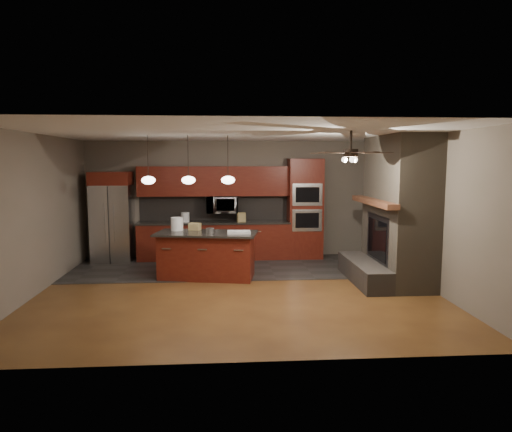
{
  "coord_description": "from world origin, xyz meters",
  "views": [
    {
      "loc": [
        -0.23,
        -8.03,
        2.31
      ],
      "look_at": [
        0.38,
        0.6,
        1.28
      ],
      "focal_mm": 32.0,
      "sensor_mm": 36.0,
      "label": 1
    }
  ],
  "objects": [
    {
      "name": "ceiling",
      "position": [
        0.0,
        0.0,
        2.8
      ],
      "size": [
        7.0,
        6.0,
        0.02
      ],
      "primitive_type": "cube",
      "color": "white",
      "rests_on": "back_wall"
    },
    {
      "name": "kitchen_island",
      "position": [
        -0.58,
        0.91,
        0.47
      ],
      "size": [
        2.11,
        1.23,
        0.92
      ],
      "rotation": [
        0.0,
        0.0,
        -0.18
      ],
      "color": "maroon",
      "rests_on": "ground"
    },
    {
      "name": "refrigerator",
      "position": [
        -2.81,
        2.62,
        1.04
      ],
      "size": [
        0.89,
        0.75,
        2.08
      ],
      "color": "silver",
      "rests_on": "ground"
    },
    {
      "name": "left_wall",
      "position": [
        -3.5,
        0.0,
        1.4
      ],
      "size": [
        0.02,
        6.0,
        2.8
      ],
      "primitive_type": "cube",
      "color": "#75695E",
      "rests_on": "ground"
    },
    {
      "name": "pendant_right",
      "position": [
        -0.15,
        0.7,
        1.96
      ],
      "size": [
        0.26,
        0.26,
        0.92
      ],
      "color": "black",
      "rests_on": "ceiling"
    },
    {
      "name": "paint_can",
      "position": [
        -0.51,
        0.79,
        0.97
      ],
      "size": [
        0.18,
        0.18,
        0.1
      ],
      "primitive_type": "cylinder",
      "rotation": [
        0.0,
        0.0,
        0.19
      ],
      "color": "#A6A6AA",
      "rests_on": "kitchen_island"
    },
    {
      "name": "pendant_left",
      "position": [
        -1.65,
        0.7,
        1.96
      ],
      "size": [
        0.26,
        0.26,
        0.92
      ],
      "color": "black",
      "rests_on": "ceiling"
    },
    {
      "name": "back_wall",
      "position": [
        0.0,
        3.0,
        1.4
      ],
      "size": [
        7.0,
        0.02,
        2.8
      ],
      "primitive_type": "cube",
      "color": "#75695E",
      "rests_on": "ground"
    },
    {
      "name": "cardboard_box",
      "position": [
        -0.83,
        1.25,
        0.99
      ],
      "size": [
        0.26,
        0.23,
        0.14
      ],
      "primitive_type": "cube",
      "rotation": [
        0.0,
        0.0,
        -0.37
      ],
      "color": "tan",
      "rests_on": "kitchen_island"
    },
    {
      "name": "counter_box",
      "position": [
        0.17,
        2.65,
        1.01
      ],
      "size": [
        0.22,
        0.18,
        0.22
      ],
      "primitive_type": "cube",
      "rotation": [
        0.0,
        0.0,
        0.17
      ],
      "color": "tan",
      "rests_on": "back_cabinetry"
    },
    {
      "name": "white_bucket",
      "position": [
        -1.19,
        1.22,
        1.05
      ],
      "size": [
        0.31,
        0.31,
        0.27
      ],
      "primitive_type": "cylinder",
      "rotation": [
        0.0,
        0.0,
        -0.29
      ],
      "color": "white",
      "rests_on": "kitchen_island"
    },
    {
      "name": "ceiling_fan",
      "position": [
        1.8,
        -0.8,
        2.46
      ],
      "size": [
        1.27,
        1.33,
        0.41
      ],
      "color": "black",
      "rests_on": "ceiling"
    },
    {
      "name": "back_cabinetry",
      "position": [
        -0.48,
        2.74,
        0.89
      ],
      "size": [
        3.59,
        0.64,
        2.2
      ],
      "color": "maroon",
      "rests_on": "ground"
    },
    {
      "name": "pendant_center",
      "position": [
        -0.9,
        0.7,
        1.96
      ],
      "size": [
        0.26,
        0.26,
        0.92
      ],
      "color": "black",
      "rests_on": "ceiling"
    },
    {
      "name": "fireplace_column",
      "position": [
        3.04,
        0.4,
        1.3
      ],
      "size": [
        1.3,
        2.1,
        2.8
      ],
      "color": "brown",
      "rests_on": "ground"
    },
    {
      "name": "oven_tower",
      "position": [
        1.7,
        2.69,
        1.19
      ],
      "size": [
        0.8,
        0.63,
        2.38
      ],
      "color": "maroon",
      "rests_on": "ground"
    },
    {
      "name": "paint_tray",
      "position": [
        0.06,
        0.75,
        0.94
      ],
      "size": [
        0.45,
        0.32,
        0.04
      ],
      "primitive_type": "cube",
      "rotation": [
        0.0,
        0.0,
        -0.02
      ],
      "color": "silver",
      "rests_on": "kitchen_island"
    },
    {
      "name": "counter_bucket",
      "position": [
        -1.15,
        2.7,
        1.01
      ],
      "size": [
        0.26,
        0.26,
        0.22
      ],
      "primitive_type": "cylinder",
      "rotation": [
        0.0,
        0.0,
        -0.38
      ],
      "color": "white",
      "rests_on": "back_cabinetry"
    },
    {
      "name": "microwave",
      "position": [
        -0.27,
        2.75,
        1.3
      ],
      "size": [
        0.73,
        0.41,
        0.5
      ],
      "primitive_type": "imported",
      "color": "silver",
      "rests_on": "back_cabinetry"
    },
    {
      "name": "ground",
      "position": [
        0.0,
        0.0,
        0.0
      ],
      "size": [
        7.0,
        7.0,
        0.0
      ],
      "primitive_type": "plane",
      "color": "brown",
      "rests_on": "ground"
    },
    {
      "name": "right_wall",
      "position": [
        3.5,
        0.0,
        1.4
      ],
      "size": [
        0.02,
        6.0,
        2.8
      ],
      "primitive_type": "cube",
      "color": "#75695E",
      "rests_on": "ground"
    },
    {
      "name": "slate_tile_patch",
      "position": [
        0.0,
        1.8,
        0.01
      ],
      "size": [
        7.0,
        2.4,
        0.01
      ],
      "primitive_type": "cube",
      "color": "#2D2A28",
      "rests_on": "ground"
    }
  ]
}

